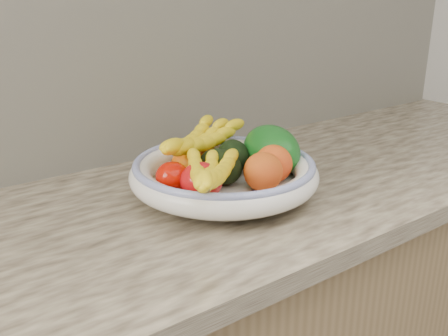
% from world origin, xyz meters
% --- Properties ---
extents(fruit_bowl, '(0.39, 0.39, 0.08)m').
position_xyz_m(fruit_bowl, '(0.00, 1.66, 0.95)').
color(fruit_bowl, white).
rests_on(fruit_bowl, kitchen_counter).
extents(clementine_back_left, '(0.07, 0.07, 0.05)m').
position_xyz_m(clementine_back_left, '(-0.03, 1.74, 0.95)').
color(clementine_back_left, orange).
rests_on(clementine_back_left, fruit_bowl).
extents(clementine_back_right, '(0.06, 0.06, 0.04)m').
position_xyz_m(clementine_back_right, '(0.03, 1.76, 0.95)').
color(clementine_back_right, '#EC5004').
rests_on(clementine_back_right, fruit_bowl).
extents(clementine_back_mid, '(0.05, 0.05, 0.05)m').
position_xyz_m(clementine_back_mid, '(0.01, 1.73, 0.95)').
color(clementine_back_mid, '#E25C04').
rests_on(clementine_back_mid, fruit_bowl).
extents(clementine_extra, '(0.05, 0.05, 0.05)m').
position_xyz_m(clementine_extra, '(-0.04, 1.76, 0.95)').
color(clementine_extra, '#F26005').
rests_on(clementine_extra, fruit_bowl).
extents(tomato_left, '(0.07, 0.07, 0.06)m').
position_xyz_m(tomato_left, '(-0.11, 1.68, 0.96)').
color(tomato_left, '#BB0E01').
rests_on(tomato_left, fruit_bowl).
extents(tomato_near_left, '(0.09, 0.09, 0.07)m').
position_xyz_m(tomato_near_left, '(-0.08, 1.62, 0.96)').
color(tomato_near_left, red).
rests_on(tomato_near_left, fruit_bowl).
extents(avocado_center, '(0.08, 0.11, 0.07)m').
position_xyz_m(avocado_center, '(-0.01, 1.66, 0.96)').
color(avocado_center, black).
rests_on(avocado_center, fruit_bowl).
extents(avocado_right, '(0.10, 0.12, 0.07)m').
position_xyz_m(avocado_right, '(0.06, 1.70, 0.96)').
color(avocado_right, black).
rests_on(avocado_right, fruit_bowl).
extents(green_mango, '(0.14, 0.16, 0.14)m').
position_xyz_m(green_mango, '(0.12, 1.65, 0.98)').
color(green_mango, '#0E4C12').
rests_on(green_mango, fruit_bowl).
extents(peach_front, '(0.10, 0.10, 0.08)m').
position_xyz_m(peach_front, '(0.04, 1.58, 0.97)').
color(peach_front, orange).
rests_on(peach_front, fruit_bowl).
extents(peach_right, '(0.08, 0.08, 0.08)m').
position_xyz_m(peach_right, '(0.08, 1.60, 0.97)').
color(peach_right, orange).
rests_on(peach_right, fruit_bowl).
extents(banana_bunch_back, '(0.30, 0.22, 0.08)m').
position_xyz_m(banana_bunch_back, '(0.00, 1.75, 0.99)').
color(banana_bunch_back, yellow).
rests_on(banana_bunch_back, fruit_bowl).
extents(banana_bunch_front, '(0.25, 0.27, 0.07)m').
position_xyz_m(banana_bunch_front, '(-0.09, 1.59, 0.98)').
color(banana_bunch_front, yellow).
rests_on(banana_bunch_front, fruit_bowl).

